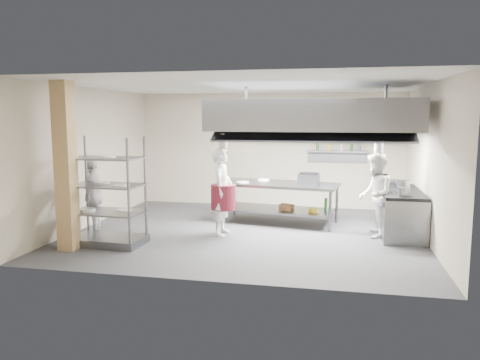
% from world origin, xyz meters
% --- Properties ---
extents(floor, '(7.00, 7.00, 0.00)m').
position_xyz_m(floor, '(0.00, 0.00, 0.00)').
color(floor, '#343437').
rests_on(floor, ground).
extents(ceiling, '(7.00, 7.00, 0.00)m').
position_xyz_m(ceiling, '(0.00, 0.00, 3.00)').
color(ceiling, silver).
rests_on(ceiling, wall_back).
extents(wall_back, '(7.00, 0.00, 7.00)m').
position_xyz_m(wall_back, '(0.00, 3.00, 1.50)').
color(wall_back, '#B5A790').
rests_on(wall_back, ground).
extents(wall_left, '(0.00, 6.00, 6.00)m').
position_xyz_m(wall_left, '(-3.50, 0.00, 1.50)').
color(wall_left, '#B5A790').
rests_on(wall_left, ground).
extents(wall_right, '(0.00, 6.00, 6.00)m').
position_xyz_m(wall_right, '(3.50, 0.00, 1.50)').
color(wall_right, '#B5A790').
rests_on(wall_right, ground).
extents(column, '(0.30, 0.30, 3.00)m').
position_xyz_m(column, '(-2.90, -1.90, 1.50)').
color(column, tan).
rests_on(column, floor).
extents(exhaust_hood, '(4.00, 2.50, 0.60)m').
position_xyz_m(exhaust_hood, '(1.30, 0.40, 2.40)').
color(exhaust_hood, slate).
rests_on(exhaust_hood, ceiling).
extents(hood_strip_a, '(1.60, 0.12, 0.04)m').
position_xyz_m(hood_strip_a, '(0.40, 0.40, 2.08)').
color(hood_strip_a, white).
rests_on(hood_strip_a, exhaust_hood).
extents(hood_strip_b, '(1.60, 0.12, 0.04)m').
position_xyz_m(hood_strip_b, '(2.20, 0.40, 2.08)').
color(hood_strip_b, white).
rests_on(hood_strip_b, exhaust_hood).
extents(wall_shelf, '(1.50, 0.28, 0.04)m').
position_xyz_m(wall_shelf, '(1.80, 2.84, 1.50)').
color(wall_shelf, slate).
rests_on(wall_shelf, wall_back).
extents(island, '(2.76, 1.47, 0.91)m').
position_xyz_m(island, '(0.53, 1.00, 0.46)').
color(island, gray).
rests_on(island, floor).
extents(island_worktop, '(2.76, 1.47, 0.06)m').
position_xyz_m(island_worktop, '(0.53, 1.00, 0.88)').
color(island_worktop, slate).
rests_on(island_worktop, island).
extents(island_undershelf, '(2.54, 1.33, 0.04)m').
position_xyz_m(island_undershelf, '(0.53, 1.00, 0.30)').
color(island_undershelf, slate).
rests_on(island_undershelf, island).
extents(pass_rack, '(1.37, 0.83, 2.02)m').
position_xyz_m(pass_rack, '(-2.38, -1.44, 1.01)').
color(pass_rack, slate).
rests_on(pass_rack, floor).
extents(cooking_range, '(0.80, 2.00, 0.84)m').
position_xyz_m(cooking_range, '(3.08, 0.50, 0.42)').
color(cooking_range, slate).
rests_on(cooking_range, floor).
extents(range_top, '(0.78, 1.96, 0.06)m').
position_xyz_m(range_top, '(3.08, 0.50, 0.87)').
color(range_top, black).
rests_on(range_top, cooking_range).
extents(chef_head, '(0.44, 0.66, 1.78)m').
position_xyz_m(chef_head, '(-0.45, -0.30, 0.89)').
color(chef_head, silver).
rests_on(chef_head, floor).
extents(chef_line, '(0.70, 0.86, 1.68)m').
position_xyz_m(chef_line, '(2.55, 0.18, 0.84)').
color(chef_line, white).
rests_on(chef_line, floor).
extents(chef_plating, '(0.60, 0.99, 1.57)m').
position_xyz_m(chef_plating, '(-3.00, -0.81, 0.79)').
color(chef_plating, silver).
rests_on(chef_plating, floor).
extents(griddle, '(0.48, 0.39, 0.22)m').
position_xyz_m(griddle, '(1.20, 0.98, 1.02)').
color(griddle, slate).
rests_on(griddle, island_worktop).
extents(wicker_basket, '(0.35, 0.30, 0.13)m').
position_xyz_m(wicker_basket, '(0.72, 0.91, 0.38)').
color(wicker_basket, olive).
rests_on(wicker_basket, island_undershelf).
extents(stockpot, '(0.27, 0.27, 0.19)m').
position_xyz_m(stockpot, '(3.13, 0.64, 0.99)').
color(stockpot, gray).
rests_on(stockpot, range_top).
extents(plate_stack, '(0.28, 0.28, 0.05)m').
position_xyz_m(plate_stack, '(-2.38, -1.44, 0.64)').
color(plate_stack, white).
rests_on(plate_stack, pass_rack).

